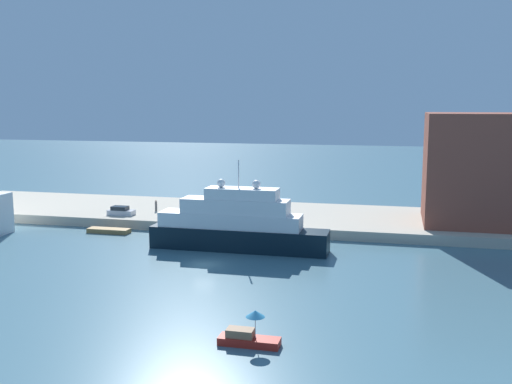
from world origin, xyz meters
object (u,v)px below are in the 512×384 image
object	(u,v)px
harbor_building	(478,169)
parked_car	(121,211)
person_figure	(156,206)
mooring_bollard	(263,222)
work_barge	(109,231)
large_yacht	(236,225)
small_motorboat	(248,335)

from	to	relation	value
harbor_building	parked_car	size ratio (longest dim) A/B	3.85
harbor_building	person_figure	size ratio (longest dim) A/B	8.89
harbor_building	mooring_bollard	size ratio (longest dim) A/B	19.83
work_barge	harbor_building	bearing A→B (deg)	13.71
large_yacht	work_barge	xyz separation A→B (m)	(-20.79, 5.17, -2.90)
large_yacht	small_motorboat	bearing A→B (deg)	-72.87
work_barge	harbor_building	distance (m)	54.42
parked_car	small_motorboat	bearing A→B (deg)	-52.68
large_yacht	work_barge	bearing A→B (deg)	166.04
parked_car	mooring_bollard	size ratio (longest dim) A/B	5.16
person_figure	work_barge	bearing A→B (deg)	-104.58
large_yacht	harbor_building	distance (m)	36.61
person_figure	mooring_bollard	world-z (taller)	person_figure
large_yacht	mooring_bollard	world-z (taller)	large_yacht
person_figure	mooring_bollard	distance (m)	20.37
person_figure	harbor_building	bearing A→B (deg)	2.15
large_yacht	person_figure	bearing A→B (deg)	138.23
work_barge	parked_car	distance (m)	6.75
small_motorboat	parked_car	world-z (taller)	small_motorboat
large_yacht	small_motorboat	xyz separation A→B (m)	(8.92, -28.95, -2.40)
small_motorboat	person_figure	bearing A→B (deg)	120.86
parked_car	person_figure	size ratio (longest dim) A/B	2.31
small_motorboat	mooring_bollard	bearing A→B (deg)	101.08
large_yacht	small_motorboat	world-z (taller)	large_yacht
harbor_building	mooring_bollard	distance (m)	32.01
work_barge	parked_car	bearing A→B (deg)	100.58
work_barge	harbor_building	world-z (taller)	harbor_building
small_motorboat	person_figure	xyz separation A→B (m)	(-26.88, 44.99, 1.43)
parked_car	person_figure	world-z (taller)	person_figure
large_yacht	mooring_bollard	size ratio (longest dim) A/B	28.75
small_motorboat	mooring_bollard	xyz separation A→B (m)	(-7.55, 38.57, 1.00)
large_yacht	mooring_bollard	bearing A→B (deg)	81.91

